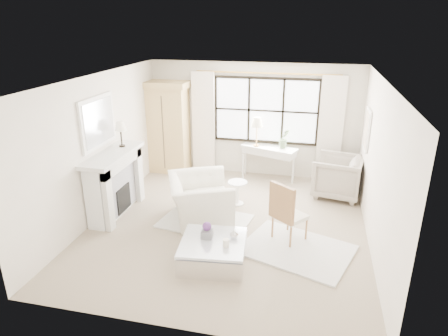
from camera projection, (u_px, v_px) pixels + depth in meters
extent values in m
plane|color=tan|center=(228.00, 225.00, 7.49)|extent=(5.50, 5.50, 0.00)
plane|color=white|center=(229.00, 79.00, 6.53)|extent=(5.50, 5.50, 0.00)
plane|color=beige|center=(253.00, 120.00, 9.51)|extent=(5.00, 0.00, 5.00)
plane|color=silver|center=(176.00, 235.00, 4.50)|extent=(5.00, 0.00, 5.00)
plane|color=white|center=(99.00, 147.00, 7.53)|extent=(0.00, 5.50, 5.50)
plane|color=white|center=(378.00, 168.00, 6.48)|extent=(0.00, 5.50, 5.50)
cube|color=white|center=(266.00, 111.00, 9.34)|extent=(2.40, 0.02, 1.50)
cylinder|color=gold|center=(267.00, 73.00, 8.98)|extent=(3.30, 0.04, 0.04)
cube|color=white|center=(204.00, 123.00, 9.71)|extent=(0.55, 0.10, 2.47)
cube|color=silver|center=(330.00, 130.00, 9.08)|extent=(0.55, 0.10, 2.47)
cube|color=silver|center=(113.00, 185.00, 7.76)|extent=(0.34, 1.50, 1.18)
cube|color=#B5B6BD|center=(122.00, 189.00, 7.74)|extent=(0.03, 1.22, 0.97)
cube|color=black|center=(123.00, 199.00, 7.82)|extent=(0.06, 0.52, 0.50)
cube|color=silver|center=(112.00, 155.00, 7.53)|extent=(0.58, 1.66, 0.08)
cube|color=white|center=(98.00, 122.00, 7.35)|extent=(0.05, 1.15, 0.95)
cube|color=silver|center=(99.00, 122.00, 7.35)|extent=(0.02, 1.00, 0.80)
cube|color=white|center=(367.00, 129.00, 7.96)|extent=(0.04, 0.62, 0.82)
cube|color=beige|center=(366.00, 129.00, 7.97)|extent=(0.01, 0.52, 0.72)
cylinder|color=black|center=(122.00, 146.00, 7.86)|extent=(0.12, 0.12, 0.03)
cylinder|color=black|center=(121.00, 138.00, 7.80)|extent=(0.03, 0.03, 0.30)
cone|color=beige|center=(120.00, 126.00, 7.72)|extent=(0.22, 0.22, 0.18)
cube|color=#D7B471|center=(168.00, 130.00, 9.81)|extent=(1.01, 0.61, 2.10)
cube|color=#D7B471|center=(165.00, 84.00, 9.41)|extent=(1.13, 0.72, 0.14)
cube|color=silver|center=(269.00, 152.00, 9.40)|extent=(1.31, 0.79, 0.14)
cube|color=silver|center=(269.00, 148.00, 9.37)|extent=(1.38, 0.84, 0.06)
cylinder|color=#B4803E|center=(256.00, 145.00, 9.43)|extent=(0.14, 0.14, 0.03)
cylinder|color=#B4803E|center=(257.00, 135.00, 9.34)|extent=(0.02, 0.02, 0.46)
cone|color=beige|center=(257.00, 122.00, 9.23)|extent=(0.28, 0.28, 0.22)
imported|color=#59724C|center=(284.00, 139.00, 9.20)|extent=(0.31, 0.28, 0.45)
cylinder|color=white|center=(237.00, 203.00, 8.31)|extent=(0.26, 0.26, 0.03)
cylinder|color=white|center=(237.00, 193.00, 8.23)|extent=(0.06, 0.06, 0.44)
cylinder|color=white|center=(238.00, 182.00, 8.14)|extent=(0.40, 0.40, 0.03)
cube|color=silver|center=(205.00, 221.00, 7.60)|extent=(1.77, 1.38, 0.03)
cube|color=silver|center=(297.00, 249.00, 6.67)|extent=(2.06, 1.80, 0.03)
imported|color=white|center=(200.00, 199.00, 7.56)|extent=(1.54, 1.62, 0.83)
imported|color=#9F9586|center=(337.00, 177.00, 8.56)|extent=(1.15, 1.12, 0.89)
cube|color=silver|center=(290.00, 216.00, 6.83)|extent=(0.66, 0.66, 0.07)
cube|color=#AC7848|center=(282.00, 203.00, 6.58)|extent=(0.41, 0.33, 0.60)
cube|color=white|center=(213.00, 253.00, 6.30)|extent=(1.10, 1.10, 0.32)
cube|color=silver|center=(213.00, 242.00, 6.23)|extent=(1.10, 1.10, 0.04)
cube|color=slate|center=(207.00, 234.00, 6.30)|extent=(0.18, 0.18, 0.13)
sphere|color=#5C2F75|center=(207.00, 226.00, 6.25)|extent=(0.14, 0.14, 0.14)
cylinder|color=white|center=(226.00, 243.00, 6.06)|extent=(0.10, 0.10, 0.12)
imported|color=silver|center=(234.00, 234.00, 6.28)|extent=(0.16, 0.16, 0.15)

